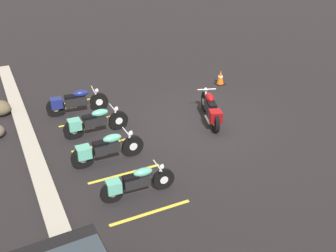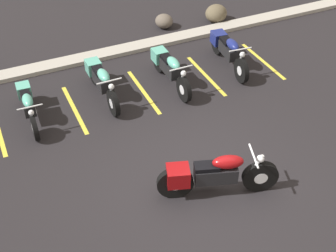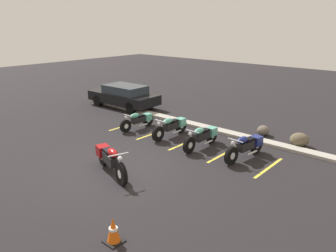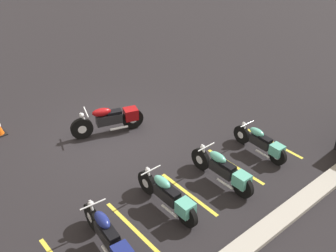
{
  "view_description": "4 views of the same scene",
  "coord_description": "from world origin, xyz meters",
  "px_view_note": "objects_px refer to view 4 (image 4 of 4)",
  "views": [
    {
      "loc": [
        -10.37,
        6.41,
        6.3
      ],
      "look_at": [
        -0.9,
        1.81,
        0.73
      ],
      "focal_mm": 42.0,
      "sensor_mm": 36.0,
      "label": 1
    },
    {
      "loc": [
        -3.44,
        -5.68,
        6.81
      ],
      "look_at": [
        -0.17,
        1.45,
        0.5
      ],
      "focal_mm": 50.0,
      "sensor_mm": 36.0,
      "label": 2
    },
    {
      "loc": [
        7.89,
        -6.39,
        4.73
      ],
      "look_at": [
        0.2,
        2.36,
        1.04
      ],
      "focal_mm": 35.0,
      "sensor_mm": 36.0,
      "label": 3
    },
    {
      "loc": [
        5.54,
        9.13,
        6.96
      ],
      "look_at": [
        -0.57,
        1.91,
        1.04
      ],
      "focal_mm": 42.0,
      "sensor_mm": 36.0,
      "label": 4
    }
  ],
  "objects_px": {
    "parked_bike_2": "(169,196)",
    "parked_bike_0": "(262,143)",
    "parked_bike_3": "(109,237)",
    "parked_bike_1": "(224,170)",
    "motorcycle_maroon_featured": "(111,119)"
  },
  "relations": [
    {
      "from": "parked_bike_2",
      "to": "parked_bike_0",
      "type": "bearing_deg",
      "value": -89.82
    },
    {
      "from": "parked_bike_2",
      "to": "parked_bike_3",
      "type": "height_order",
      "value": "parked_bike_3"
    },
    {
      "from": "parked_bike_0",
      "to": "parked_bike_3",
      "type": "bearing_deg",
      "value": 94.1
    },
    {
      "from": "parked_bike_0",
      "to": "parked_bike_1",
      "type": "bearing_deg",
      "value": 98.39
    },
    {
      "from": "motorcycle_maroon_featured",
      "to": "parked_bike_2",
      "type": "distance_m",
      "value": 4.02
    },
    {
      "from": "motorcycle_maroon_featured",
      "to": "parked_bike_1",
      "type": "height_order",
      "value": "motorcycle_maroon_featured"
    },
    {
      "from": "motorcycle_maroon_featured",
      "to": "parked_bike_2",
      "type": "bearing_deg",
      "value": 95.57
    },
    {
      "from": "parked_bike_1",
      "to": "parked_bike_0",
      "type": "bearing_deg",
      "value": -84.13
    },
    {
      "from": "parked_bike_0",
      "to": "parked_bike_1",
      "type": "distance_m",
      "value": 1.86
    },
    {
      "from": "motorcycle_maroon_featured",
      "to": "parked_bike_1",
      "type": "distance_m",
      "value": 4.19
    },
    {
      "from": "motorcycle_maroon_featured",
      "to": "parked_bike_1",
      "type": "bearing_deg",
      "value": 120.51
    },
    {
      "from": "parked_bike_3",
      "to": "motorcycle_maroon_featured",
      "type": "bearing_deg",
      "value": -27.86
    },
    {
      "from": "parked_bike_1",
      "to": "parked_bike_2",
      "type": "distance_m",
      "value": 1.78
    },
    {
      "from": "motorcycle_maroon_featured",
      "to": "parked_bike_2",
      "type": "relative_size",
      "value": 1.06
    },
    {
      "from": "parked_bike_0",
      "to": "parked_bike_3",
      "type": "xyz_separation_m",
      "value": [
        5.45,
        0.18,
        0.05
      ]
    }
  ]
}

